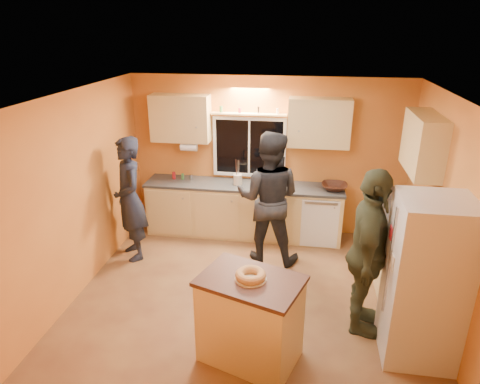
% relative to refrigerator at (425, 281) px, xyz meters
% --- Properties ---
extents(ground, '(4.50, 4.50, 0.00)m').
position_rel_refrigerator_xyz_m(ground, '(-1.89, 0.80, -0.90)').
color(ground, brown).
rests_on(ground, ground).
extents(room_shell, '(4.54, 4.04, 2.61)m').
position_rel_refrigerator_xyz_m(room_shell, '(-1.77, 1.21, 0.72)').
color(room_shell, orange).
rests_on(room_shell, ground).
extents(back_counter, '(4.23, 0.62, 0.90)m').
position_rel_refrigerator_xyz_m(back_counter, '(-1.88, 2.50, -0.45)').
color(back_counter, '#D6B470').
rests_on(back_counter, ground).
extents(right_counter, '(0.62, 1.84, 0.90)m').
position_rel_refrigerator_xyz_m(right_counter, '(0.06, 1.30, -0.45)').
color(right_counter, '#D6B470').
rests_on(right_counter, ground).
extents(refrigerator, '(0.72, 0.70, 1.80)m').
position_rel_refrigerator_xyz_m(refrigerator, '(0.00, 0.00, 0.00)').
color(refrigerator, silver).
rests_on(refrigerator, ground).
extents(island, '(1.18, 0.98, 0.98)m').
position_rel_refrigerator_xyz_m(island, '(-1.75, -0.35, -0.41)').
color(island, '#D6B470').
rests_on(island, ground).
extents(bundt_pastry, '(0.31, 0.31, 0.09)m').
position_rel_refrigerator_xyz_m(bundt_pastry, '(-1.75, -0.35, 0.12)').
color(bundt_pastry, '#B08448').
rests_on(bundt_pastry, island).
extents(person_left, '(0.77, 0.82, 1.87)m').
position_rel_refrigerator_xyz_m(person_left, '(-3.79, 1.52, 0.04)').
color(person_left, black).
rests_on(person_left, ground).
extents(person_center, '(1.02, 0.82, 1.98)m').
position_rel_refrigerator_xyz_m(person_center, '(-1.77, 1.75, 0.09)').
color(person_center, black).
rests_on(person_center, ground).
extents(person_right, '(0.63, 1.21, 1.97)m').
position_rel_refrigerator_xyz_m(person_right, '(-0.53, 0.33, 0.08)').
color(person_right, '#333823').
rests_on(person_right, ground).
extents(mixing_bowl, '(0.42, 0.42, 0.10)m').
position_rel_refrigerator_xyz_m(mixing_bowl, '(-0.79, 2.48, 0.05)').
color(mixing_bowl, '#321710').
rests_on(mixing_bowl, back_counter).
extents(utensil_crock, '(0.14, 0.14, 0.17)m').
position_rel_refrigerator_xyz_m(utensil_crock, '(-2.34, 2.49, 0.09)').
color(utensil_crock, beige).
rests_on(utensil_crock, back_counter).
extents(potted_plant, '(0.34, 0.31, 0.30)m').
position_rel_refrigerator_xyz_m(potted_plant, '(0.04, 1.18, 0.15)').
color(potted_plant, gray).
rests_on(potted_plant, right_counter).
extents(red_box, '(0.18, 0.15, 0.07)m').
position_rel_refrigerator_xyz_m(red_box, '(0.06, 1.27, 0.04)').
color(red_box, '#B11B22').
rests_on(red_box, right_counter).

